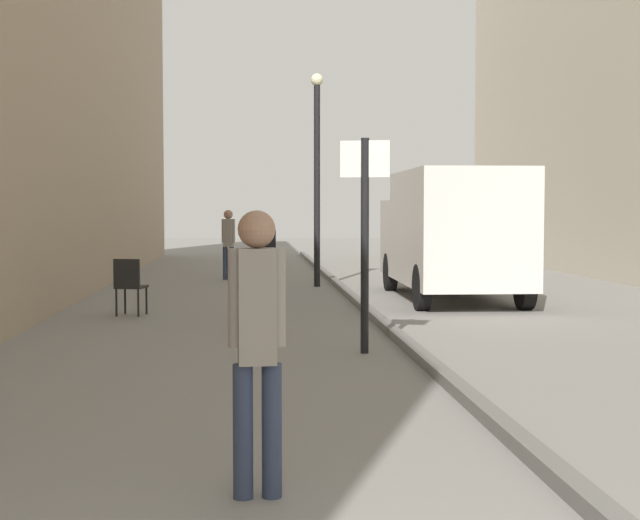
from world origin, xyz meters
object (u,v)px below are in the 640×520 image
object	(u,v)px
lamp_post	(317,165)
pedestrian_main_foreground	(265,264)
delivery_van	(451,231)
street_sign_post	(365,226)
pedestrian_far_crossing	(257,333)
pedestrian_mid_block	(228,239)
cafe_chair_near_window	(129,283)

from	to	relation	value
lamp_post	pedestrian_main_foreground	bearing A→B (deg)	-100.05
delivery_van	street_sign_post	xyz separation A→B (m)	(-2.49, -6.44, 0.23)
pedestrian_far_crossing	street_sign_post	distance (m)	5.67
pedestrian_mid_block	pedestrian_main_foreground	bearing A→B (deg)	-69.20
pedestrian_far_crossing	lamp_post	distance (m)	15.17
lamp_post	cafe_chair_near_window	world-z (taller)	lamp_post
pedestrian_mid_block	delivery_van	bearing A→B (deg)	-33.80
pedestrian_main_foreground	street_sign_post	bearing A→B (deg)	-82.71
pedestrian_mid_block	cafe_chair_near_window	bearing A→B (deg)	-84.46
pedestrian_mid_block	pedestrian_far_crossing	size ratio (longest dim) A/B	0.99
pedestrian_far_crossing	street_sign_post	world-z (taller)	street_sign_post
delivery_van	lamp_post	bearing A→B (deg)	128.32
pedestrian_far_crossing	delivery_van	bearing A→B (deg)	-111.12
pedestrian_far_crossing	delivery_van	distance (m)	12.53
lamp_post	cafe_chair_near_window	size ratio (longest dim) A/B	5.06
pedestrian_main_foreground	cafe_chair_near_window	distance (m)	2.87
street_sign_post	lamp_post	bearing A→B (deg)	-75.67
lamp_post	pedestrian_mid_block	bearing A→B (deg)	133.04
street_sign_post	lamp_post	xyz separation A→B (m)	(0.11, 9.52, 1.18)
pedestrian_main_foreground	pedestrian_far_crossing	size ratio (longest dim) A/B	0.95
delivery_van	cafe_chair_near_window	bearing A→B (deg)	-157.56
pedestrian_mid_block	delivery_van	world-z (taller)	delivery_van
delivery_van	pedestrian_far_crossing	bearing A→B (deg)	-107.12
street_sign_post	lamp_post	size ratio (longest dim) A/B	0.55
lamp_post	cafe_chair_near_window	distance (m)	6.79
pedestrian_main_foreground	cafe_chair_near_window	bearing A→B (deg)	120.68
street_sign_post	pedestrian_far_crossing	bearing A→B (deg)	91.29
pedestrian_mid_block	pedestrian_far_crossing	distance (m)	17.19
pedestrian_mid_block	street_sign_post	size ratio (longest dim) A/B	0.66
pedestrian_main_foreground	lamp_post	world-z (taller)	lamp_post
pedestrian_mid_block	delivery_van	distance (m)	6.87
lamp_post	pedestrian_far_crossing	bearing A→B (deg)	-95.52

